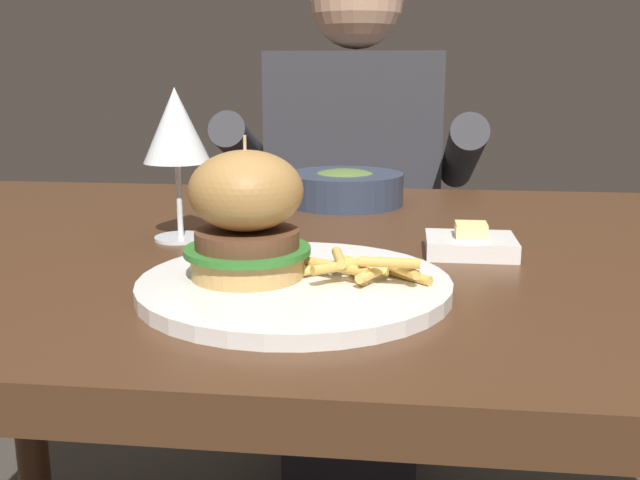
% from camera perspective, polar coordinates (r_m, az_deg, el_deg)
% --- Properties ---
extents(dining_table, '(1.46, 0.84, 0.74)m').
position_cam_1_polar(dining_table, '(0.87, 3.78, -5.58)').
color(dining_table, '#472B19').
rests_on(dining_table, ground).
extents(main_plate, '(0.29, 0.29, 0.01)m').
position_cam_1_polar(main_plate, '(0.66, -2.04, -3.68)').
color(main_plate, white).
rests_on(main_plate, dining_table).
extents(burger_sandwich, '(0.12, 0.12, 0.13)m').
position_cam_1_polar(burger_sandwich, '(0.65, -5.90, 2.06)').
color(burger_sandwich, tan).
rests_on(burger_sandwich, main_plate).
extents(fries_pile, '(0.12, 0.09, 0.03)m').
position_cam_1_polar(fries_pile, '(0.65, 3.43, -2.19)').
color(fries_pile, gold).
rests_on(fries_pile, main_plate).
extents(wine_glass, '(0.08, 0.08, 0.18)m').
position_cam_1_polar(wine_glass, '(0.87, -11.45, 8.70)').
color(wine_glass, silver).
rests_on(wine_glass, dining_table).
extents(butter_dish, '(0.10, 0.08, 0.04)m').
position_cam_1_polar(butter_dish, '(0.81, 11.94, -0.31)').
color(butter_dish, white).
rests_on(butter_dish, dining_table).
extents(soup_bowl, '(0.18, 0.18, 0.05)m').
position_cam_1_polar(soup_bowl, '(1.10, 1.99, 4.24)').
color(soup_bowl, '#2D384C').
rests_on(soup_bowl, dining_table).
extents(diner_person, '(0.51, 0.36, 1.18)m').
position_cam_1_polar(diner_person, '(1.57, 2.72, -0.55)').
color(diner_person, '#282833').
rests_on(diner_person, ground).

